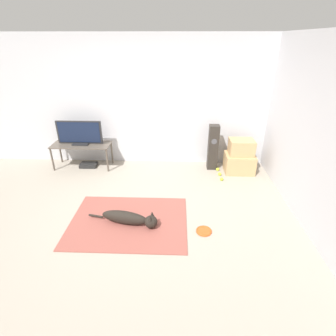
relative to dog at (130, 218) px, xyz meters
The scene contains 15 objects.
ground_plane 0.21m from the dog, 123.48° to the left, with size 12.00×12.00×0.00m, color #9E9384.
wall_back 2.53m from the dog, 92.48° to the left, with size 8.00×0.06×2.55m.
wall_right 2.76m from the dog, ahead, with size 0.06×8.00×2.55m.
area_rug 0.13m from the dog, 120.97° to the left, with size 1.71×1.29×0.01m.
dog is the anchor object (origin of this frame).
frisbee 1.07m from the dog, ahead, with size 0.22×0.22×0.03m.
cardboard_box_lower 2.61m from the dog, 42.88° to the left, with size 0.57×0.45×0.37m.
cardboard_box_upper 2.66m from the dog, 43.08° to the left, with size 0.47×0.37×0.30m.
floor_speaker 2.40m from the dog, 54.22° to the left, with size 0.20×0.20×0.92m.
tv_stand 2.32m from the dog, 124.43° to the left, with size 1.18×0.46×0.50m.
tv 2.38m from the dog, 124.40° to the left, with size 0.90×0.20×0.48m.
tennis_ball_by_boxes 2.34m from the dog, 50.16° to the left, with size 0.07×0.07×0.07m.
tennis_ball_near_speaker 2.19m from the dog, 46.37° to the left, with size 0.07×0.07×0.07m.
tennis_ball_loose_on_carpet 2.05m from the dog, 42.25° to the left, with size 0.07×0.07×0.07m.
game_console 2.24m from the dog, 122.56° to the left, with size 0.35×0.22×0.07m.
Camera 1 is at (0.76, -3.18, 2.43)m, focal length 28.00 mm.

